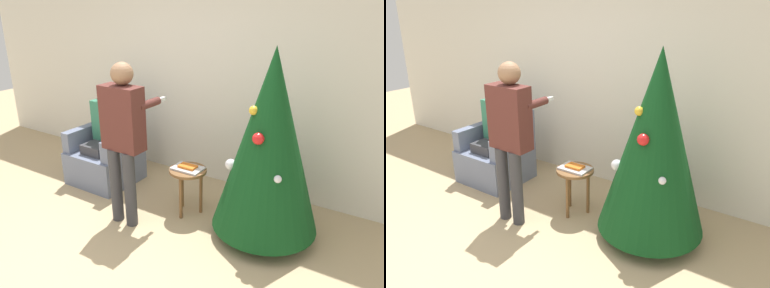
% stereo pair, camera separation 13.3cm
% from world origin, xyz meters
% --- Properties ---
extents(ground_plane, '(14.00, 14.00, 0.00)m').
position_xyz_m(ground_plane, '(0.00, 0.00, 0.00)').
color(ground_plane, tan).
extents(wall_back, '(8.00, 0.06, 2.70)m').
position_xyz_m(wall_back, '(0.00, 2.23, 1.35)').
color(wall_back, silver).
rests_on(wall_back, ground_plane).
extents(christmas_tree, '(1.01, 1.01, 1.85)m').
position_xyz_m(christmas_tree, '(1.16, 1.35, 0.98)').
color(christmas_tree, brown).
rests_on(christmas_tree, ground_plane).
extents(armchair, '(0.76, 0.72, 0.91)m').
position_xyz_m(armchair, '(-1.01, 1.46, 0.33)').
color(armchair, slate).
rests_on(armchair, ground_plane).
extents(person_seated, '(0.36, 0.46, 1.24)m').
position_xyz_m(person_seated, '(-1.01, 1.43, 0.68)').
color(person_seated, '#38383D').
rests_on(person_seated, ground_plane).
extents(person_standing, '(0.44, 0.57, 1.66)m').
position_xyz_m(person_standing, '(-0.16, 0.86, 1.00)').
color(person_standing, '#38383D').
rests_on(person_standing, ground_plane).
extents(side_stool, '(0.40, 0.40, 0.52)m').
position_xyz_m(side_stool, '(0.31, 1.31, 0.43)').
color(side_stool, brown).
rests_on(side_stool, ground_plane).
extents(laptop, '(0.32, 0.22, 0.02)m').
position_xyz_m(laptop, '(0.31, 1.31, 0.53)').
color(laptop, silver).
rests_on(laptop, side_stool).
extents(book, '(0.19, 0.12, 0.02)m').
position_xyz_m(book, '(0.31, 1.31, 0.55)').
color(book, orange).
rests_on(book, laptop).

